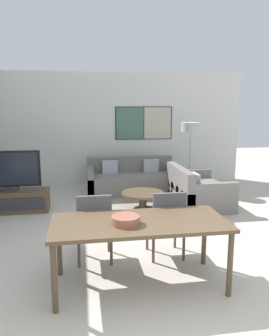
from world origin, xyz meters
TOP-DOWN VIEW (x-y plane):
  - ground_plane at (0.00, 0.00)m, footprint 24.00×24.00m
  - wall_back at (0.03, 5.59)m, footprint 6.63×0.09m
  - area_rug at (0.30, 3.28)m, footprint 2.54×1.61m
  - tv_console at (-2.22, 3.56)m, footprint 1.47×0.48m
  - television at (-2.22, 3.56)m, footprint 1.22×0.20m
  - sofa_main at (0.30, 4.71)m, footprint 2.07×0.98m
  - sofa_side at (1.41, 3.43)m, footprint 0.98×1.46m
  - coffee_table at (0.30, 3.28)m, footprint 0.82×0.82m
  - dining_table at (-0.23, 0.61)m, footprint 1.90×0.85m
  - dining_chair_left at (-0.70, 1.25)m, footprint 0.46×0.46m
  - dining_chair_centre at (0.23, 1.23)m, footprint 0.46×0.46m
  - fruit_bowl at (-0.40, 0.54)m, footprint 0.30×0.30m
  - floor_lamp at (1.65, 4.55)m, footprint 0.44×0.44m

SIDE VIEW (x-z plane):
  - ground_plane at x=0.00m, z-range 0.00..0.00m
  - area_rug at x=0.30m, z-range 0.00..0.01m
  - tv_console at x=-2.22m, z-range 0.00..0.41m
  - coffee_table at x=0.30m, z-range 0.09..0.43m
  - sofa_main at x=0.30m, z-range -0.13..0.65m
  - sofa_side at x=1.41m, z-range -0.13..0.65m
  - dining_chair_left at x=-0.70m, z-range 0.07..0.98m
  - dining_chair_centre at x=0.23m, z-range 0.07..0.98m
  - dining_table at x=-0.23m, z-range 0.30..1.05m
  - television at x=-2.22m, z-range 0.41..1.16m
  - fruit_bowl at x=-0.40m, z-range 0.76..0.84m
  - wall_back at x=0.03m, z-range 0.01..2.81m
  - floor_lamp at x=1.65m, z-range 0.61..2.22m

